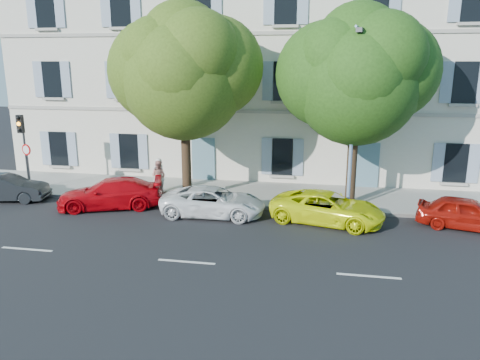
% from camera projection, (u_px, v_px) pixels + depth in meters
% --- Properties ---
extents(ground, '(90.00, 90.00, 0.00)m').
position_uv_depth(ground, '(214.00, 223.00, 19.67)').
color(ground, black).
extents(sidewalk, '(36.00, 4.50, 0.15)m').
position_uv_depth(sidewalk, '(235.00, 193.00, 23.89)').
color(sidewalk, '#A09E96').
rests_on(sidewalk, ground).
extents(kerb, '(36.00, 0.16, 0.16)m').
position_uv_depth(kerb, '(226.00, 205.00, 21.82)').
color(kerb, '#9E998E').
rests_on(kerb, ground).
extents(building, '(28.00, 7.00, 12.00)m').
position_uv_depth(building, '(253.00, 72.00, 27.91)').
color(building, beige).
rests_on(building, ground).
extents(car_dark_sedan, '(4.06, 2.07, 1.28)m').
position_uv_depth(car_dark_sedan, '(7.00, 188.00, 22.64)').
color(car_dark_sedan, black).
rests_on(car_dark_sedan, ground).
extents(car_red_coupe, '(5.10, 3.34, 1.37)m').
position_uv_depth(car_red_coupe, '(110.00, 193.00, 21.56)').
color(car_red_coupe, '#B9050D').
rests_on(car_red_coupe, ground).
extents(car_white_coupe, '(4.60, 2.20, 1.27)m').
position_uv_depth(car_white_coupe, '(213.00, 202.00, 20.48)').
color(car_white_coupe, white).
rests_on(car_white_coupe, ground).
extents(car_yellow_supercar, '(5.08, 3.19, 1.31)m').
position_uv_depth(car_yellow_supercar, '(327.00, 208.00, 19.56)').
color(car_yellow_supercar, '#E6EF0A').
rests_on(car_yellow_supercar, ground).
extents(car_red_hatchback, '(4.08, 2.43, 1.30)m').
position_uv_depth(car_red_hatchback, '(467.00, 213.00, 18.85)').
color(car_red_hatchback, '#951109').
rests_on(car_red_hatchback, ground).
extents(tree_left, '(5.71, 5.71, 8.86)m').
position_uv_depth(tree_left, '(184.00, 78.00, 21.38)').
color(tree_left, '#3A2819').
rests_on(tree_left, sidewalk).
extents(tree_right, '(5.61, 5.61, 8.65)m').
position_uv_depth(tree_right, '(357.00, 82.00, 20.60)').
color(tree_right, '#3A2819').
rests_on(tree_right, sidewalk).
extents(traffic_light, '(0.30, 0.44, 3.86)m').
position_uv_depth(traffic_light, '(22.00, 136.00, 23.59)').
color(traffic_light, '#383A3D').
rests_on(traffic_light, sidewalk).
extents(road_sign, '(0.56, 0.18, 2.45)m').
position_uv_depth(road_sign, '(27.00, 158.00, 23.44)').
color(road_sign, '#383A3D').
rests_on(road_sign, sidewalk).
extents(street_lamp, '(0.42, 1.68, 7.82)m').
position_uv_depth(street_lamp, '(353.00, 110.00, 19.93)').
color(street_lamp, '#7293BF').
rests_on(street_lamp, sidewalk).
extents(pedestrian_a, '(0.74, 0.70, 1.71)m').
position_uv_depth(pedestrian_a, '(159.00, 175.00, 23.75)').
color(pedestrian_a, silver).
rests_on(pedestrian_a, sidewalk).
extents(pedestrian_b, '(0.92, 0.79, 1.66)m').
position_uv_depth(pedestrian_b, '(159.00, 177.00, 23.50)').
color(pedestrian_b, tan).
rests_on(pedestrian_b, sidewalk).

